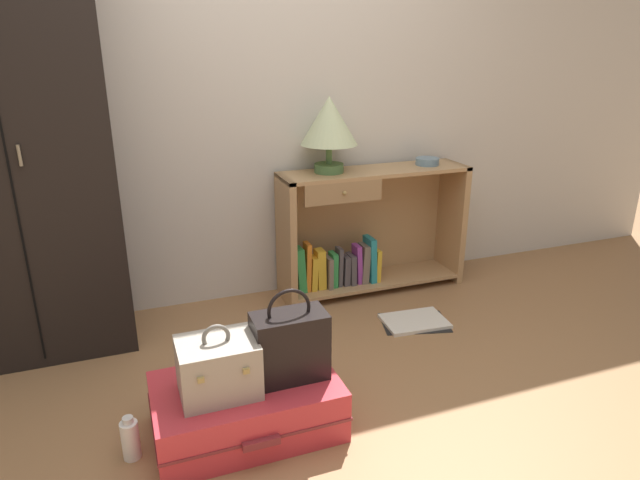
% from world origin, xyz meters
% --- Properties ---
extents(ground_plane, '(9.00, 9.00, 0.00)m').
position_xyz_m(ground_plane, '(0.00, 0.00, 0.00)').
color(ground_plane, '#9E7047').
extents(back_wall, '(6.40, 0.10, 2.60)m').
position_xyz_m(back_wall, '(0.00, 1.50, 1.30)').
color(back_wall, beige).
rests_on(back_wall, ground_plane).
extents(wardrobe, '(0.85, 0.47, 2.05)m').
position_xyz_m(wardrobe, '(-1.08, 1.20, 1.03)').
color(wardrobe, black).
rests_on(wardrobe, ground_plane).
extents(bookshelf, '(1.16, 0.32, 0.76)m').
position_xyz_m(bookshelf, '(0.73, 1.29, 0.36)').
color(bookshelf, tan).
rests_on(bookshelf, ground_plane).
extents(table_lamp, '(0.33, 0.33, 0.43)m').
position_xyz_m(table_lamp, '(0.49, 1.30, 1.05)').
color(table_lamp, '#4C7542').
rests_on(table_lamp, bookshelf).
extents(bowl, '(0.14, 0.14, 0.04)m').
position_xyz_m(bowl, '(1.14, 1.28, 0.79)').
color(bowl, slate).
rests_on(bowl, bookshelf).
extents(suitcase_large, '(0.73, 0.46, 0.22)m').
position_xyz_m(suitcase_large, '(-0.28, 0.20, 0.11)').
color(suitcase_large, '#D1333D').
rests_on(suitcase_large, ground_plane).
extents(train_case, '(0.29, 0.24, 0.29)m').
position_xyz_m(train_case, '(-0.39, 0.17, 0.33)').
color(train_case, '#A89E8E').
rests_on(train_case, suitcase_large).
extents(handbag, '(0.29, 0.16, 0.38)m').
position_xyz_m(handbag, '(-0.10, 0.18, 0.36)').
color(handbag, black).
rests_on(handbag, suitcase_large).
extents(bottle, '(0.07, 0.07, 0.18)m').
position_xyz_m(bottle, '(-0.73, 0.19, 0.08)').
color(bottle, white).
rests_on(bottle, ground_plane).
extents(open_book_on_floor, '(0.42, 0.34, 0.02)m').
position_xyz_m(open_book_on_floor, '(0.80, 0.75, 0.01)').
color(open_book_on_floor, white).
rests_on(open_book_on_floor, ground_plane).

